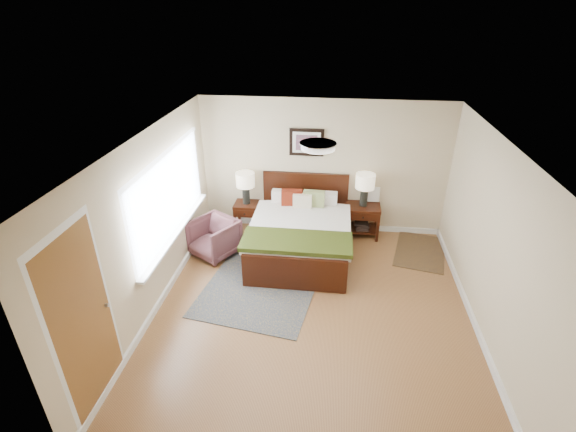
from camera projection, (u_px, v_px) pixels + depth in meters
The scene contains 18 objects.
floor at pixel (312, 310), 6.02m from camera, with size 5.00×5.00×0.00m, color olive.
back_wall at pixel (323, 167), 7.65m from camera, with size 4.50×0.04×2.50m, color #C1B18C.
front_wall at pixel (295, 396), 3.24m from camera, with size 4.50×0.04×2.50m, color #C1B18C.
left_wall at pixel (150, 225), 5.68m from camera, with size 0.04×5.00×2.50m, color #C1B18C.
right_wall at pixel (495, 246), 5.21m from camera, with size 0.04×5.00×2.50m, color #C1B18C.
ceiling at pixel (318, 143), 4.87m from camera, with size 4.50×5.00×0.02m, color white.
window at pixel (172, 196), 6.23m from camera, with size 0.11×2.72×1.32m.
door at pixel (84, 324), 4.22m from camera, with size 0.06×1.00×2.18m.
ceil_fixture at pixel (318, 146), 4.88m from camera, with size 0.44×0.44×0.08m.
bed at pixel (300, 228), 7.12m from camera, with size 1.72×2.08×1.12m.
wall_art at pixel (307, 142), 7.43m from camera, with size 0.62×0.05×0.50m.
nightstand_left at pixel (247, 209), 7.96m from camera, with size 0.46×0.41×0.55m.
nightstand_right at pixel (362, 218), 7.75m from camera, with size 0.63×0.47×0.62m.
lamp_left at pixel (245, 182), 7.72m from camera, with size 0.34×0.34×0.61m.
lamp_right at pixel (365, 184), 7.45m from camera, with size 0.34×0.34×0.61m.
armchair at pixel (214, 238), 7.20m from camera, with size 0.70×0.72×0.66m, color brown.
rug_persian at pixel (265, 279), 6.67m from camera, with size 1.66×2.35×0.01m, color #0C1D40.
rug_navy at pixel (420, 251), 7.42m from camera, with size 0.83×1.24×0.01m, color black.
Camera 1 is at (0.21, -4.72, 3.99)m, focal length 26.00 mm.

